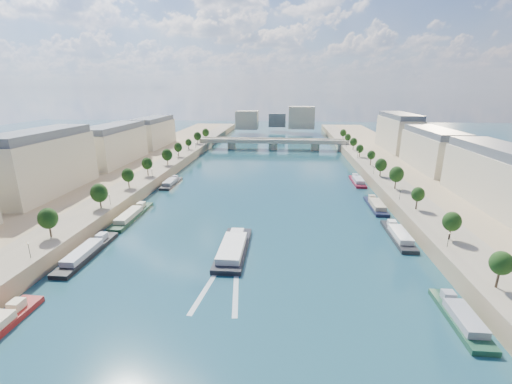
# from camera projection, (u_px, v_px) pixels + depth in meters

# --- Properties ---
(ground) EXTENTS (700.00, 700.00, 0.00)m
(ground) POSITION_uv_depth(u_px,v_px,m) (262.00, 197.00, 148.14)
(ground) COLOR #0C3235
(ground) RESTS_ON ground
(quay_left) EXTENTS (44.00, 520.00, 5.00)m
(quay_left) POSITION_uv_depth(u_px,v_px,m) (102.00, 187.00, 153.34)
(quay_left) COLOR #9E8460
(quay_left) RESTS_ON ground
(quay_right) EXTENTS (44.00, 520.00, 5.00)m
(quay_right) POSITION_uv_depth(u_px,v_px,m) (436.00, 196.00, 141.49)
(quay_right) COLOR #9E8460
(quay_right) RESTS_ON ground
(pave_left) EXTENTS (14.00, 520.00, 0.10)m
(pave_left) POSITION_uv_depth(u_px,v_px,m) (134.00, 183.00, 151.36)
(pave_left) COLOR gray
(pave_left) RESTS_ON quay_left
(pave_right) EXTENTS (14.00, 520.00, 0.10)m
(pave_right) POSITION_uv_depth(u_px,v_px,m) (399.00, 189.00, 141.98)
(pave_right) COLOR gray
(pave_right) RESTS_ON quay_right
(trees_left) EXTENTS (4.80, 268.80, 8.26)m
(trees_left) POSITION_uv_depth(u_px,v_px,m) (139.00, 170.00, 151.52)
(trees_left) COLOR #382B1E
(trees_left) RESTS_ON ground
(trees_right) EXTENTS (4.80, 268.80, 8.26)m
(trees_right) POSITION_uv_depth(u_px,v_px,m) (389.00, 170.00, 150.08)
(trees_right) COLOR #382B1E
(trees_right) RESTS_ON ground
(lamps_left) EXTENTS (0.36, 200.36, 4.28)m
(lamps_left) POSITION_uv_depth(u_px,v_px,m) (134.00, 183.00, 140.66)
(lamps_left) COLOR black
(lamps_left) RESTS_ON ground
(lamps_right) EXTENTS (0.36, 200.36, 4.28)m
(lamps_right) POSITION_uv_depth(u_px,v_px,m) (385.00, 179.00, 146.31)
(lamps_right) COLOR black
(lamps_right) RESTS_ON ground
(buildings_left) EXTENTS (16.00, 226.00, 23.20)m
(buildings_left) POSITION_uv_depth(u_px,v_px,m) (85.00, 151.00, 161.77)
(buildings_left) COLOR beige
(buildings_left) RESTS_ON ground
(buildings_right) EXTENTS (16.00, 226.00, 23.20)m
(buildings_right) POSITION_uv_depth(u_px,v_px,m) (460.00, 157.00, 147.77)
(buildings_right) COLOR beige
(buildings_right) RESTS_ON ground
(skyline) EXTENTS (79.00, 42.00, 22.00)m
(skyline) POSITION_uv_depth(u_px,v_px,m) (280.00, 119.00, 352.76)
(skyline) COLOR beige
(skyline) RESTS_ON ground
(bridge) EXTENTS (112.00, 12.00, 8.15)m
(bridge) POSITION_uv_depth(u_px,v_px,m) (273.00, 143.00, 260.88)
(bridge) COLOR #C1B79E
(bridge) RESTS_ON ground
(tour_barge) EXTENTS (7.86, 27.40, 3.76)m
(tour_barge) POSITION_uv_depth(u_px,v_px,m) (233.00, 248.00, 98.22)
(tour_barge) COLOR black
(tour_barge) RESTS_ON ground
(wake) EXTENTS (10.76, 25.95, 0.04)m
(wake) POSITION_uv_depth(u_px,v_px,m) (223.00, 283.00, 82.69)
(wake) COLOR silver
(wake) RESTS_ON ground
(moored_barges_left) EXTENTS (5.00, 157.99, 3.60)m
(moored_barges_left) POSITION_uv_depth(u_px,v_px,m) (90.00, 250.00, 97.67)
(moored_barges_left) COLOR #151E2F
(moored_barges_left) RESTS_ON ground
(moored_barges_right) EXTENTS (5.00, 163.99, 3.60)m
(moored_barges_right) POSITION_uv_depth(u_px,v_px,m) (405.00, 245.00, 101.06)
(moored_barges_right) COLOR black
(moored_barges_right) RESTS_ON ground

